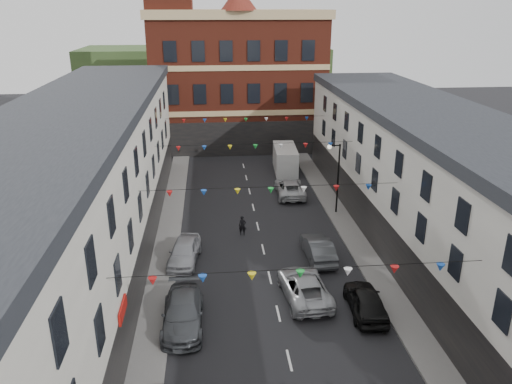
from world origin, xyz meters
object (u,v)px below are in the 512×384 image
object	(u,v)px
car_left_d	(183,313)
white_van	(285,159)
street_lamp	(336,169)
car_left_e	(184,251)
pedestrian	(242,226)
car_right_e	(318,248)
car_right_f	(290,188)
car_right_d	(366,301)
moving_car	(304,287)

from	to	relation	value
car_left_d	white_van	xyz separation A→B (m)	(9.55, 26.53, 0.50)
street_lamp	car_left_d	distance (m)	19.05
street_lamp	car_left_e	xyz separation A→B (m)	(-12.05, -7.34, -3.12)
white_van	pedestrian	size ratio (longest dim) A/B	3.80
car_right_e	car_right_f	distance (m)	12.31
car_right_d	car_right_e	bearing A→B (deg)	-76.01
car_right_e	pedestrian	xyz separation A→B (m)	(-4.90, 4.30, -0.01)
car_right_e	white_van	size ratio (longest dim) A/B	0.81
street_lamp	white_van	world-z (taller)	street_lamp
car_left_e	car_left_d	bearing A→B (deg)	-80.57
street_lamp	white_van	xyz separation A→B (m)	(-2.30, 11.94, -2.63)
car_right_d	moving_car	bearing A→B (deg)	-27.69
street_lamp	car_right_d	distance (m)	14.80
street_lamp	white_van	size ratio (longest dim) A/B	1.04
car_left_d	pedestrian	world-z (taller)	car_left_d
moving_car	pedestrian	xyz separation A→B (m)	(-3.06, 9.08, 0.00)
street_lamp	car_left_e	size ratio (longest dim) A/B	1.30
street_lamp	pedestrian	world-z (taller)	street_lamp
white_van	car_left_e	bearing A→B (deg)	-113.53
car_right_f	street_lamp	bearing A→B (deg)	124.26
car_left_e	pedestrian	xyz separation A→B (m)	(4.20, 3.91, -0.03)
pedestrian	car_right_e	bearing A→B (deg)	-36.48
car_right_f	pedestrian	bearing A→B (deg)	60.01
car_right_e	moving_car	distance (m)	5.13
car_right_d	pedestrian	xyz separation A→B (m)	(-6.21, 10.95, -0.02)
street_lamp	pedestrian	xyz separation A→B (m)	(-7.85, -3.42, -3.15)
car_left_d	car_right_d	world-z (taller)	same
car_right_e	moving_car	xyz separation A→B (m)	(-1.85, -4.79, -0.02)
car_left_e	pedestrian	distance (m)	5.74
car_right_d	car_right_f	world-z (taller)	car_right_d
car_left_e	car_right_e	bearing A→B (deg)	5.40
car_left_d	pedestrian	distance (m)	11.85
car_left_e	pedestrian	bearing A→B (deg)	50.82
car_left_e	moving_car	xyz separation A→B (m)	(7.25, -5.17, -0.04)
street_lamp	pedestrian	distance (m)	9.13
car_right_f	pedestrian	size ratio (longest dim) A/B	3.50
street_lamp	car_right_f	size ratio (longest dim) A/B	1.13
car_left_d	car_left_e	distance (m)	7.25
car_right_d	car_right_e	xyz separation A→B (m)	(-1.31, 6.65, -0.00)
street_lamp	car_left_d	xyz separation A→B (m)	(-11.85, -14.58, -3.13)
street_lamp	car_right_f	bearing A→B (deg)	122.77
moving_car	pedestrian	bearing A→B (deg)	-75.83
car_right_e	moving_car	world-z (taller)	car_right_e
car_right_f	moving_car	xyz separation A→B (m)	(-1.85, -17.09, 0.02)
car_left_e	car_right_d	world-z (taller)	car_left_e
car_right_d	car_right_f	xyz separation A→B (m)	(-1.31, 18.96, -0.04)
pedestrian	car_right_f	bearing A→B (deg)	63.26
car_left_e	car_right_e	xyz separation A→B (m)	(9.10, -0.38, -0.02)
car_right_d	car_right_f	bearing A→B (deg)	-83.18
white_van	pedestrian	bearing A→B (deg)	-106.58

